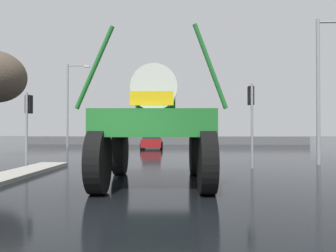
% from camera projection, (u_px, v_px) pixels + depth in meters
% --- Properties ---
extents(ground_plane, '(120.00, 120.00, 0.00)m').
position_uv_depth(ground_plane, '(160.00, 152.00, 24.39)').
color(ground_plane, black).
extents(median_island, '(1.28, 7.63, 0.15)m').
position_uv_depth(median_island, '(14.00, 175.00, 11.49)').
color(median_island, '#9E9B93').
rests_on(median_island, ground).
extents(oversize_sprayer, '(4.03, 5.51, 4.49)m').
position_uv_depth(oversize_sprayer, '(156.00, 125.00, 10.30)').
color(oversize_sprayer, black).
rests_on(oversize_sprayer, ground).
extents(sedan_ahead, '(1.99, 4.15, 1.52)m').
position_uv_depth(sedan_ahead, '(152.00, 141.00, 28.66)').
color(sedan_ahead, maroon).
rests_on(sedan_ahead, ground).
extents(traffic_signal_near_left, '(0.24, 0.54, 3.40)m').
position_uv_depth(traffic_signal_near_left, '(28.00, 113.00, 14.69)').
color(traffic_signal_near_left, gray).
rests_on(traffic_signal_near_left, ground).
extents(traffic_signal_near_right, '(0.24, 0.54, 3.76)m').
position_uv_depth(traffic_signal_near_right, '(251.00, 107.00, 14.34)').
color(traffic_signal_near_right, gray).
rests_on(traffic_signal_near_right, ground).
extents(streetlight_near_right, '(1.81, 0.24, 7.12)m').
position_uv_depth(streetlight_near_right, '(321.00, 83.00, 15.63)').
color(streetlight_near_right, gray).
rests_on(streetlight_near_right, ground).
extents(streetlight_far_left, '(2.24, 0.24, 8.07)m').
position_uv_depth(streetlight_far_left, '(69.00, 101.00, 30.97)').
color(streetlight_far_left, gray).
rests_on(streetlight_far_left, ground).
extents(roadside_barrier, '(32.44, 0.24, 0.90)m').
position_uv_depth(roadside_barrier, '(167.00, 141.00, 36.73)').
color(roadside_barrier, '#59595B').
rests_on(roadside_barrier, ground).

